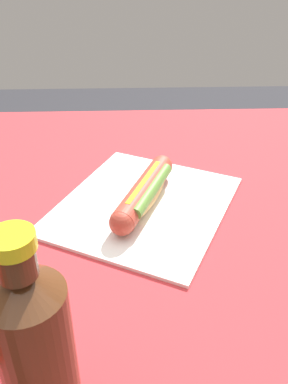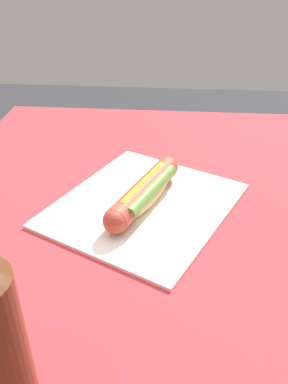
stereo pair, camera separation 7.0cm
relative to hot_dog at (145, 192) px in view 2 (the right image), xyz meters
The scene contains 3 objects.
dining_table 0.19m from the hot_dog, ahead, with size 1.03×0.80×0.76m.
paper_wrapper 0.03m from the hot_dog, 112.76° to the right, with size 0.31×0.27×0.01m, color white.
hot_dog is the anchor object (origin of this frame).
Camera 2 is at (0.53, 0.04, 1.17)m, focal length 38.56 mm.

